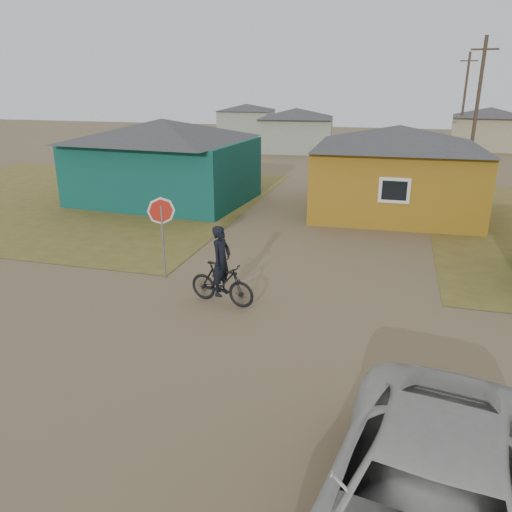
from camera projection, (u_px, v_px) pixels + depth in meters
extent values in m
plane|color=#7B6547|center=(257.00, 362.00, 10.63)|extent=(120.00, 120.00, 0.00)
cube|color=olive|center=(66.00, 196.00, 26.01)|extent=(20.00, 18.00, 0.00)
cube|color=#0B3F38|center=(165.00, 171.00, 24.57)|extent=(8.40, 6.54, 3.00)
pyramid|color=#353537|center=(162.00, 129.00, 23.91)|extent=(8.93, 7.08, 1.00)
cube|color=#936716|center=(395.00, 180.00, 22.22)|extent=(7.21, 6.24, 3.00)
pyramid|color=#353537|center=(399.00, 136.00, 21.58)|extent=(7.72, 6.76, 0.90)
cube|color=silver|center=(394.00, 190.00, 19.42)|extent=(1.20, 0.06, 1.00)
cube|color=black|center=(394.00, 191.00, 19.39)|extent=(0.95, 0.04, 0.75)
cube|color=gray|center=(296.00, 135.00, 42.61)|extent=(6.49, 5.60, 2.80)
pyramid|color=#353537|center=(297.00, 113.00, 42.01)|extent=(7.04, 6.15, 0.80)
cube|color=gray|center=(487.00, 133.00, 43.99)|extent=(6.41, 5.50, 2.80)
pyramid|color=#353537|center=(491.00, 112.00, 43.39)|extent=(6.95, 6.05, 0.80)
cube|color=gray|center=(247.00, 123.00, 55.57)|extent=(5.75, 5.28, 2.70)
pyramid|color=#353537|center=(247.00, 107.00, 55.01)|extent=(6.28, 5.81, 0.70)
cylinder|color=#413227|center=(476.00, 113.00, 27.66)|extent=(0.20, 0.20, 8.00)
cube|color=#413227|center=(485.00, 49.00, 26.57)|extent=(1.40, 0.10, 0.10)
cylinder|color=#413227|center=(464.00, 103.00, 41.95)|extent=(0.20, 0.20, 8.00)
cube|color=#413227|center=(469.00, 61.00, 40.86)|extent=(1.40, 0.10, 0.10)
cylinder|color=gray|center=(163.00, 242.00, 14.85)|extent=(0.07, 0.07, 2.24)
imported|color=black|center=(222.00, 283.00, 13.26)|extent=(1.98, 0.91, 1.15)
imported|color=black|center=(221.00, 261.00, 13.05)|extent=(0.58, 0.76, 1.88)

